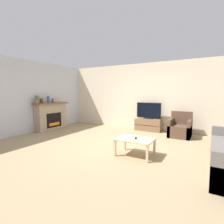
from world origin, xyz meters
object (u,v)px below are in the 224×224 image
mantel_clock (53,101)px  remote (136,138)px  tv (149,111)px  coffee_table (135,141)px  mantel_vase_centre_left (48,99)px  potted_plant (37,99)px  fireplace (51,116)px  tv_stand (148,125)px  mantel_vase_left (41,101)px  armchair (180,129)px

mantel_clock → remote: mantel_clock is taller
tv → coffee_table: 2.95m
mantel_vase_centre_left → potted_plant: bearing=-90.0°
fireplace → remote: size_ratio=9.51×
potted_plant → tv: 4.29m
potted_plant → tv_stand: 4.39m
remote → tv: bearing=83.7°
mantel_vase_centre_left → coffee_table: (4.15, -0.99, -0.88)m
fireplace → mantel_vase_left: (0.02, -0.44, 0.63)m
mantel_vase_left → tv_stand: size_ratio=0.20×
potted_plant → mantel_clock: bearing=89.9°
mantel_clock → tv: size_ratio=0.15×
potted_plant → tv_stand: bearing=33.9°
mantel_vase_left → armchair: 5.20m
mantel_vase_centre_left → tv_stand: bearing=27.8°
armchair → remote: 2.54m
mantel_clock → remote: bearing=-16.6°
mantel_clock → tv_stand: bearing=24.4°
mantel_clock → potted_plant: size_ratio=0.50×
fireplace → potted_plant: bearing=-88.5°
tv → mantel_vase_left: bearing=-148.2°
potted_plant → tv: bearing=33.9°
fireplace → tv: 3.97m
mantel_vase_centre_left → potted_plant: 0.52m
mantel_vase_centre_left → armchair: bearing=17.1°
mantel_vase_left → mantel_vase_centre_left: 0.33m
mantel_vase_left → armchair: size_ratio=0.24×
mantel_vase_left → mantel_clock: mantel_vase_left is taller
fireplace → tv_stand: fireplace is taller
mantel_vase_centre_left → fireplace: bearing=98.7°
remote → mantel_vase_left: bearing=152.3°
tv_stand → coffee_table: 2.92m
fireplace → armchair: fireplace is taller
potted_plant → armchair: (4.79, 1.99, -0.99)m
potted_plant → mantel_vase_centre_left: bearing=90.0°
potted_plant → coffee_table: 4.27m
mantel_clock → armchair: (4.79, 1.22, -0.90)m
armchair → tv: bearing=162.8°
mantel_clock → remote: (4.16, -1.24, -0.75)m
potted_plant → armchair: size_ratio=0.36×
coffee_table → fireplace: bearing=165.2°
potted_plant → tv: (3.54, 2.38, -0.50)m
mantel_vase_left → potted_plant: bearing=-90.0°
potted_plant → armchair: potted_plant is taller
mantel_vase_centre_left → tv_stand: (3.54, 1.86, -1.00)m
armchair → coffee_table: size_ratio=0.97×
mantel_vase_centre_left → armchair: (4.79, 1.47, -0.96)m
mantel_clock → potted_plant: bearing=-90.1°
mantel_vase_centre_left → tv: (3.54, 1.86, -0.46)m
mantel_clock → armchair: 5.02m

